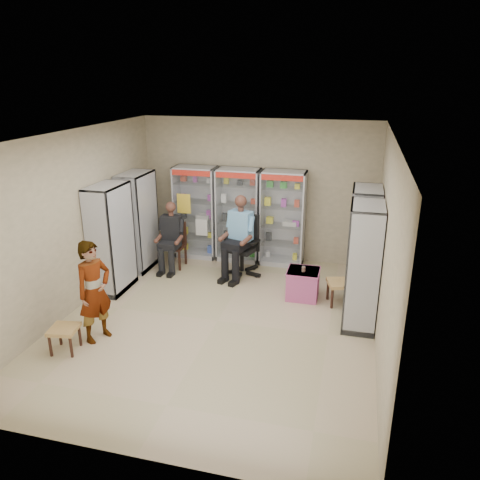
% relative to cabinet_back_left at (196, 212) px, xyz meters
% --- Properties ---
extents(floor, '(6.00, 6.00, 0.00)m').
position_rel_cabinet_back_left_xyz_m(floor, '(1.30, -2.73, -1.00)').
color(floor, tan).
rests_on(floor, ground).
extents(room_shell, '(5.02, 6.02, 3.01)m').
position_rel_cabinet_back_left_xyz_m(room_shell, '(1.30, -2.73, 0.97)').
color(room_shell, tan).
rests_on(room_shell, ground).
extents(cabinet_back_left, '(0.90, 0.50, 2.00)m').
position_rel_cabinet_back_left_xyz_m(cabinet_back_left, '(0.00, 0.00, 0.00)').
color(cabinet_back_left, silver).
rests_on(cabinet_back_left, floor).
extents(cabinet_back_mid, '(0.90, 0.50, 2.00)m').
position_rel_cabinet_back_left_xyz_m(cabinet_back_mid, '(0.95, 0.00, 0.00)').
color(cabinet_back_mid, '#AEB0B5').
rests_on(cabinet_back_mid, floor).
extents(cabinet_back_right, '(0.90, 0.50, 2.00)m').
position_rel_cabinet_back_left_xyz_m(cabinet_back_right, '(1.90, 0.00, 0.00)').
color(cabinet_back_right, silver).
rests_on(cabinet_back_right, floor).
extents(cabinet_right_far, '(0.90, 0.50, 2.00)m').
position_rel_cabinet_back_left_xyz_m(cabinet_right_far, '(3.53, -1.13, 0.00)').
color(cabinet_right_far, '#A9ADB1').
rests_on(cabinet_right_far, floor).
extents(cabinet_right_near, '(0.90, 0.50, 2.00)m').
position_rel_cabinet_back_left_xyz_m(cabinet_right_near, '(3.53, -2.23, 0.00)').
color(cabinet_right_near, '#A7AAAE').
rests_on(cabinet_right_near, floor).
extents(cabinet_left_far, '(0.90, 0.50, 2.00)m').
position_rel_cabinet_back_left_xyz_m(cabinet_left_far, '(-0.93, -0.93, 0.00)').
color(cabinet_left_far, '#A9ABB0').
rests_on(cabinet_left_far, floor).
extents(cabinet_left_near, '(0.90, 0.50, 2.00)m').
position_rel_cabinet_back_left_xyz_m(cabinet_left_near, '(-0.93, -2.03, 0.00)').
color(cabinet_left_near, '#AAADB2').
rests_on(cabinet_left_near, floor).
extents(wooden_chair, '(0.42, 0.42, 0.94)m').
position_rel_cabinet_back_left_xyz_m(wooden_chair, '(-0.25, -0.73, -0.53)').
color(wooden_chair, black).
rests_on(wooden_chair, floor).
extents(seated_customer, '(0.44, 0.60, 1.34)m').
position_rel_cabinet_back_left_xyz_m(seated_customer, '(-0.25, -0.78, -0.33)').
color(seated_customer, black).
rests_on(seated_customer, floor).
extents(office_chair, '(0.83, 0.83, 1.22)m').
position_rel_cabinet_back_left_xyz_m(office_chair, '(1.22, -0.75, -0.39)').
color(office_chair, black).
rests_on(office_chair, floor).
extents(seated_shopkeeper, '(0.69, 0.83, 1.55)m').
position_rel_cabinet_back_left_xyz_m(seated_shopkeeper, '(1.22, -0.80, -0.22)').
color(seated_shopkeeper, '#71A9E0').
rests_on(seated_shopkeeper, floor).
extents(pink_trunk, '(0.55, 0.53, 0.53)m').
position_rel_cabinet_back_left_xyz_m(pink_trunk, '(2.54, -1.51, -0.74)').
color(pink_trunk, '#C14D8F').
rests_on(pink_trunk, floor).
extents(tea_glass, '(0.07, 0.07, 0.09)m').
position_rel_cabinet_back_left_xyz_m(tea_glass, '(2.55, -1.55, -0.43)').
color(tea_glass, '#511107').
rests_on(tea_glass, pink_trunk).
extents(woven_stool_a, '(0.53, 0.53, 0.42)m').
position_rel_cabinet_back_left_xyz_m(woven_stool_a, '(3.20, -1.60, -0.79)').
color(woven_stool_a, '#9D6942').
rests_on(woven_stool_a, floor).
extents(woven_stool_b, '(0.44, 0.44, 0.38)m').
position_rel_cabinet_back_left_xyz_m(woven_stool_b, '(-0.60, -4.12, -0.81)').
color(woven_stool_b, '#9E8242').
rests_on(woven_stool_b, floor).
extents(standing_man, '(0.57, 0.68, 1.58)m').
position_rel_cabinet_back_left_xyz_m(standing_man, '(-0.31, -3.68, -0.21)').
color(standing_man, '#98989A').
rests_on(standing_man, floor).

